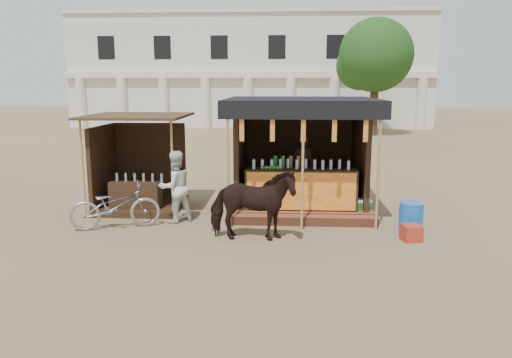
{
  "coord_description": "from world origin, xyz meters",
  "views": [
    {
      "loc": [
        0.61,
        -8.97,
        3.13
      ],
      "look_at": [
        0.0,
        1.6,
        1.1
      ],
      "focal_mm": 35.0,
      "sensor_mm": 36.0,
      "label": 1
    }
  ],
  "objects": [
    {
      "name": "ground",
      "position": [
        0.0,
        0.0,
        0.0
      ],
      "size": [
        120.0,
        120.0,
        0.0
      ],
      "primitive_type": "plane",
      "color": "#846B4C",
      "rests_on": "ground"
    },
    {
      "name": "main_stall",
      "position": [
        1.0,
        3.36,
        1.02
      ],
      "size": [
        3.6,
        3.61,
        2.78
      ],
      "color": "brown",
      "rests_on": "ground"
    },
    {
      "name": "cooler",
      "position": [
        2.3,
        2.6,
        0.23
      ],
      "size": [
        0.72,
        0.56,
        0.46
      ],
      "color": "#1A772B",
      "rests_on": "ground"
    },
    {
      "name": "tree",
      "position": [
        5.81,
        22.14,
        4.63
      ],
      "size": [
        4.5,
        4.4,
        7.0
      ],
      "color": "#382314",
      "rests_on": "ground"
    },
    {
      "name": "red_crate",
      "position": [
        3.19,
        0.88,
        0.16
      ],
      "size": [
        0.41,
        0.42,
        0.33
      ],
      "primitive_type": "cube",
      "rotation": [
        0.0,
        0.0,
        0.16
      ],
      "color": "#AA2C1C",
      "rests_on": "ground"
    },
    {
      "name": "cow",
      "position": [
        -0.03,
        0.71,
        0.74
      ],
      "size": [
        1.75,
        0.8,
        1.48
      ],
      "primitive_type": "imported",
      "rotation": [
        0.0,
        0.0,
        1.57
      ],
      "color": "black",
      "rests_on": "ground"
    },
    {
      "name": "secondary_stall",
      "position": [
        -3.17,
        3.24,
        0.85
      ],
      "size": [
        2.4,
        2.4,
        2.38
      ],
      "color": "#362613",
      "rests_on": "ground"
    },
    {
      "name": "motorbike",
      "position": [
        -3.07,
        1.41,
        0.51
      ],
      "size": [
        2.04,
        1.29,
        1.01
      ],
      "primitive_type": "imported",
      "rotation": [
        0.0,
        0.0,
        1.92
      ],
      "color": "#94949C",
      "rests_on": "ground"
    },
    {
      "name": "blue_barrel",
      "position": [
        3.32,
        1.49,
        0.32
      ],
      "size": [
        0.56,
        0.56,
        0.64
      ],
      "primitive_type": "cylinder",
      "rotation": [
        0.0,
        0.0,
        -0.13
      ],
      "color": "blue",
      "rests_on": "ground"
    },
    {
      "name": "background_building",
      "position": [
        -2.0,
        29.94,
        3.98
      ],
      "size": [
        26.0,
        7.45,
        8.18
      ],
      "color": "silver",
      "rests_on": "ground"
    },
    {
      "name": "bystander",
      "position": [
        -1.87,
        2.0,
        0.82
      ],
      "size": [
        1.01,
        0.98,
        1.64
      ],
      "primitive_type": "imported",
      "rotation": [
        0.0,
        0.0,
        3.8
      ],
      "color": "silver",
      "rests_on": "ground"
    }
  ]
}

